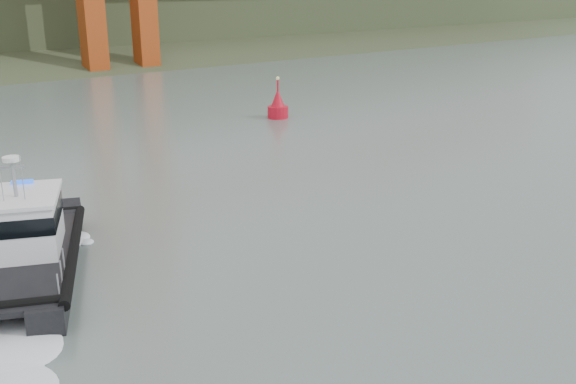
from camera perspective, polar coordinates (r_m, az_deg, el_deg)
name	(u,v)px	position (r m, az deg, el deg)	size (l,w,h in m)	color
ground	(393,313)	(26.15, 9.30, -10.56)	(400.00, 400.00, 0.00)	slate
patrol_boat	(23,245)	(30.72, -22.49, -4.39)	(8.51, 12.32, 5.63)	black
nav_buoy	(278,107)	(62.07, -0.91, 7.61)	(2.01, 2.01, 4.20)	red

